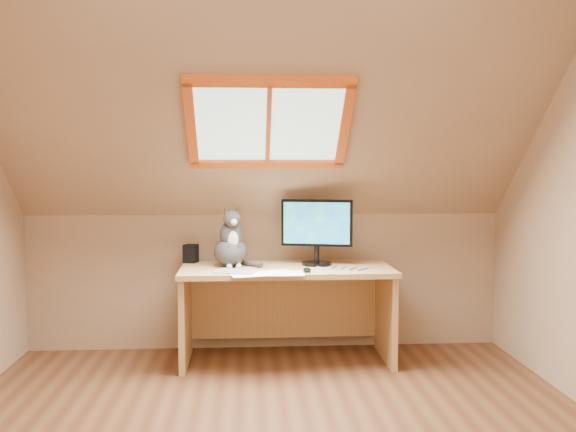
{
  "coord_description": "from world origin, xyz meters",
  "views": [
    {
      "loc": [
        -0.14,
        -2.99,
        1.36
      ],
      "look_at": [
        0.12,
        1.0,
        1.05
      ],
      "focal_mm": 40.0,
      "sensor_mm": 36.0,
      "label": 1
    }
  ],
  "objects": [
    {
      "name": "desk",
      "position": [
        0.14,
        1.44,
        0.45
      ],
      "size": [
        1.45,
        0.64,
        0.66
      ],
      "color": "tan",
      "rests_on": "ground"
    },
    {
      "name": "cat",
      "position": [
        -0.25,
        1.44,
        0.82
      ],
      "size": [
        0.29,
        0.33,
        0.43
      ],
      "color": "#3A3633",
      "rests_on": "desk"
    },
    {
      "name": "graphics_tablet",
      "position": [
        -0.21,
        1.18,
        0.67
      ],
      "size": [
        0.3,
        0.25,
        0.01
      ],
      "primitive_type": "cube",
      "rotation": [
        0.0,
        0.0,
        -0.27
      ],
      "color": "#B2B2B7",
      "rests_on": "desk"
    },
    {
      "name": "desk_speaker",
      "position": [
        -0.54,
        1.63,
        0.73
      ],
      "size": [
        0.11,
        0.11,
        0.13
      ],
      "primitive_type": "cube",
      "rotation": [
        0.0,
        0.0,
        -0.28
      ],
      "color": "black",
      "rests_on": "desk"
    },
    {
      "name": "room_shell",
      "position": [
        0.0,
        -0.09,
        1.43
      ],
      "size": [
        3.52,
        3.52,
        2.41
      ],
      "color": "tan",
      "rests_on": "ground"
    },
    {
      "name": "cables",
      "position": [
        0.45,
        1.26,
        0.67
      ],
      "size": [
        0.51,
        0.26,
        0.01
      ],
      "color": "silver",
      "rests_on": "desk"
    },
    {
      "name": "mouse",
      "position": [
        0.26,
        1.16,
        0.68
      ],
      "size": [
        0.06,
        0.1,
        0.03
      ],
      "primitive_type": "ellipsoid",
      "rotation": [
        0.0,
        0.0,
        -0.09
      ],
      "color": "black",
      "rests_on": "desk"
    },
    {
      "name": "papers",
      "position": [
        -0.02,
        1.12,
        0.67
      ],
      "size": [
        0.35,
        0.3,
        0.01
      ],
      "color": "white",
      "rests_on": "desk"
    },
    {
      "name": "monitor",
      "position": [
        0.35,
        1.45,
        0.93
      ],
      "size": [
        0.5,
        0.21,
        0.46
      ],
      "color": "black",
      "rests_on": "desk"
    }
  ]
}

